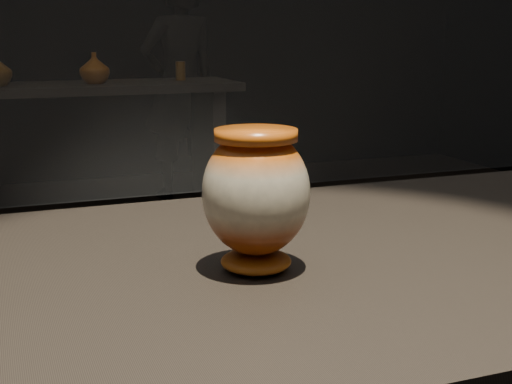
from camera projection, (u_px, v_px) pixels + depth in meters
main_vase at (256, 195)px, 0.95m from camera, size 0.15×0.15×0.19m
back_shelf at (72, 128)px, 4.27m from camera, size 2.00×0.60×0.90m
back_vase_mid at (94, 68)px, 4.19m from camera, size 0.23×0.23×0.18m
back_vase_right at (180, 71)px, 4.48m from camera, size 0.06×0.06×0.12m
visitor at (180, 85)px, 5.14m from camera, size 0.67×0.51×1.64m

